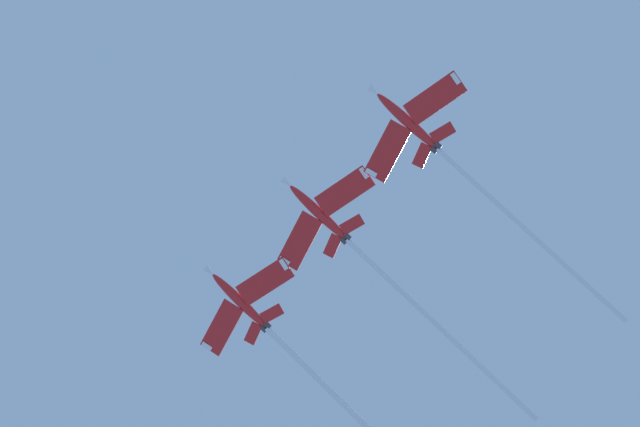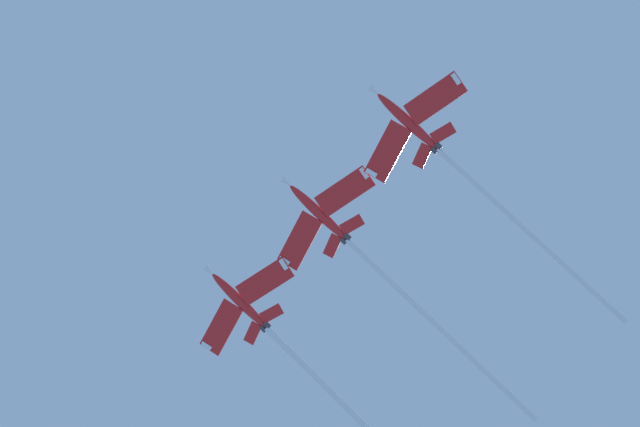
# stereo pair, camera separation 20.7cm
# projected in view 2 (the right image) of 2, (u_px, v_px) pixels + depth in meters

# --- Properties ---
(jet_inner_left) EXTENTS (43.83, 27.44, 16.64)m
(jet_inner_left) POSITION_uv_depth(u_px,v_px,m) (444.00, 155.00, 173.49)
(jet_inner_left) COLOR red
(jet_centre) EXTENTS (45.21, 28.51, 18.00)m
(jet_centre) POSITION_uv_depth(u_px,v_px,m) (361.00, 253.00, 179.42)
(jet_centre) COLOR red
(jet_inner_right) EXTENTS (43.33, 28.38, 17.21)m
(jet_inner_right) POSITION_uv_depth(u_px,v_px,m) (288.00, 349.00, 184.36)
(jet_inner_right) COLOR red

